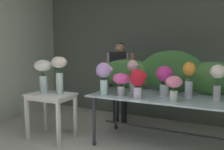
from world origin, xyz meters
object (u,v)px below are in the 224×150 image
side_table_white (51,100)px  vase_crimson_tulips (138,81)px  vase_ivory_ranunculus (218,77)px  vase_white_roses_tall (43,71)px  florist (120,74)px  vase_fuchsia_lilies (121,81)px  vase_lilac_peonies (104,74)px  vase_cream_lisianthus_tall (59,70)px  vase_rosy_snapdragons (174,85)px  vase_blush_stock (133,72)px  vase_magenta_anemones (164,78)px  display_table_glass (162,103)px  vase_peach_roses (104,74)px  vase_sunset_freesia (189,77)px

side_table_white → vase_crimson_tulips: bearing=5.6°
vase_ivory_ranunculus → vase_white_roses_tall: size_ratio=0.88×
florist → vase_ivory_ranunculus: florist is taller
vase_fuchsia_lilies → vase_lilac_peonies: (-0.25, -0.08, 0.10)m
vase_crimson_tulips → vase_cream_lisianthus_tall: 1.31m
vase_crimson_tulips → florist: bearing=124.5°
vase_rosy_snapdragons → florist: bearing=138.7°
vase_blush_stock → vase_cream_lisianthus_tall: (-1.07, -0.50, 0.03)m
vase_rosy_snapdragons → vase_lilac_peonies: (-1.02, -0.03, 0.10)m
side_table_white → vase_magenta_anemones: size_ratio=1.71×
side_table_white → vase_lilac_peonies: vase_lilac_peonies is taller
vase_magenta_anemones → vase_lilac_peonies: 0.90m
vase_blush_stock → display_table_glass: bearing=-7.7°
vase_peach_roses → vase_white_roses_tall: (-0.93, -0.39, 0.03)m
side_table_white → vase_cream_lisianthus_tall: (0.15, 0.05, 0.50)m
side_table_white → vase_magenta_anemones: (1.75, 0.47, 0.42)m
vase_cream_lisianthus_tall → side_table_white: bearing=-161.5°
florist → vase_lilac_peonies: 1.18m
vase_lilac_peonies → vase_rosy_snapdragons: bearing=1.9°
vase_crimson_tulips → vase_peach_roses: (-0.67, 0.24, 0.05)m
display_table_glass → vase_rosy_snapdragons: bearing=-55.0°
vase_magenta_anemones → vase_blush_stock: (-0.53, 0.08, 0.05)m
display_table_glass → vase_sunset_freesia: vase_sunset_freesia is taller
vase_lilac_peonies → side_table_white: bearing=-171.4°
vase_ivory_ranunculus → vase_cream_lisianthus_tall: bearing=-168.9°
vase_rosy_snapdragons → vase_white_roses_tall: bearing=-175.3°
vase_fuchsia_lilies → vase_rosy_snapdragons: vase_rosy_snapdragons is taller
vase_fuchsia_lilies → vase_cream_lisianthus_tall: 1.03m
display_table_glass → vase_crimson_tulips: size_ratio=5.05×
vase_magenta_anemones → vase_sunset_freesia: size_ratio=0.87×
vase_blush_stock → vase_white_roses_tall: size_ratio=0.94×
vase_peach_roses → vase_cream_lisianthus_tall: vase_cream_lisianthus_tall is taller
vase_white_roses_tall → vase_blush_stock: bearing=22.0°
vase_fuchsia_lilies → vase_ivory_ranunculus: bearing=12.2°
florist → vase_white_roses_tall: bearing=-122.4°
vase_rosy_snapdragons → vase_cream_lisianthus_tall: size_ratio=0.56×
side_table_white → vase_sunset_freesia: size_ratio=1.49×
florist → vase_magenta_anemones: bearing=-37.1°
vase_magenta_anemones → vase_sunset_freesia: (0.33, 0.06, 0.03)m
vase_cream_lisianthus_tall → vase_ivory_ranunculus: bearing=11.1°
vase_magenta_anemones → vase_peach_roses: size_ratio=1.00×
florist → vase_sunset_freesia: 1.60m
florist → vase_fuchsia_lilies: 1.17m
vase_fuchsia_lilies → vase_peach_roses: 0.42m
florist → vase_fuchsia_lilies: size_ratio=4.84×
vase_blush_stock → vase_cream_lisianthus_tall: 1.18m
display_table_glass → vase_sunset_freesia: bearing=7.4°
display_table_glass → vase_peach_roses: 1.03m
vase_white_roses_tall → vase_cream_lisianthus_tall: 0.30m
vase_crimson_tulips → vase_rosy_snapdragons: bearing=3.5°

